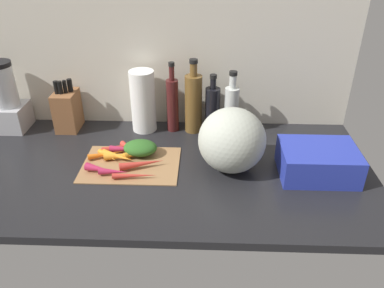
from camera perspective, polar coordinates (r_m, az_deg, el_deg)
ground_plane at (r=148.60cm, az=-6.59°, el=-3.64°), size 170.00×80.00×3.00cm
wall_back at (r=169.65cm, az=-5.40°, el=12.64°), size 170.00×3.00×60.00cm
cutting_board at (r=148.32cm, az=-9.07°, el=-3.04°), size 36.68×26.11×0.80cm
carrot_0 at (r=144.69cm, az=-7.44°, el=-2.92°), size 16.96×8.13×3.02cm
carrot_1 at (r=150.85cm, az=-9.66°, el=-1.70°), size 17.66×5.47×2.65cm
carrot_2 at (r=142.29cm, az=-11.60°, el=-4.03°), size 10.68×2.99×2.72cm
carrot_3 at (r=154.99cm, az=-9.82°, el=-0.75°), size 12.63×3.02×2.84cm
carrot_4 at (r=144.49cm, az=-13.58°, el=-3.62°), size 11.36×6.04×3.12cm
carrot_5 at (r=157.02cm, az=-10.11°, el=-0.39°), size 16.91×9.17×2.60cm
carrot_6 at (r=150.66cm, az=-10.99°, el=-1.80°), size 13.51×7.81×3.02cm
carrot_7 at (r=152.73cm, az=-12.42°, el=-1.71°), size 9.21×8.11×2.05cm
carrot_8 at (r=139.44cm, az=-8.52°, el=-4.66°), size 16.07×3.18×2.02cm
carrot_9 at (r=153.72cm, az=-12.68°, el=-1.49°), size 13.71×7.02×2.20cm
carrot_10 at (r=152.64cm, az=-8.06°, el=-1.16°), size 10.99×9.01×2.60cm
carrot_11 at (r=155.34cm, az=-9.16°, el=-0.71°), size 9.84×10.23×2.34cm
carrot_greens_pile at (r=152.24cm, az=-7.69°, el=-0.56°), size 13.19×10.15×5.58cm
winter_squash at (r=139.83cm, az=5.95°, el=0.56°), size 24.64×24.62×23.98cm
knife_block at (r=177.82cm, az=-18.03°, el=4.87°), size 9.37×13.15×22.79cm
blender_appliance at (r=185.91cm, az=-25.86°, el=5.76°), size 14.75×14.75×30.68cm
paper_towel_roll at (r=167.81cm, az=-7.28°, el=6.32°), size 10.61×10.61×27.11cm
bottle_0 at (r=166.71cm, az=-2.92°, el=6.00°), size 5.27×5.27×30.98cm
bottle_1 at (r=165.53cm, az=0.22°, el=6.20°), size 7.46×7.46×32.47cm
bottle_2 at (r=166.53cm, az=3.05°, el=5.24°), size 6.40×6.40×26.11cm
bottle_3 at (r=165.14cm, az=5.86°, el=5.26°), size 6.04×6.04×28.16cm
dish_rack at (r=146.44cm, az=18.18°, el=-2.47°), size 27.19×20.87×10.76cm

